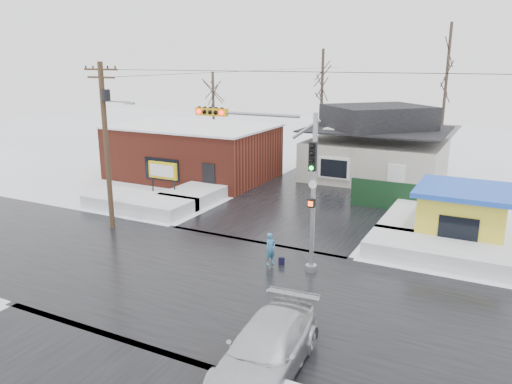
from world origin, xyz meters
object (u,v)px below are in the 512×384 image
at_px(traffic_signal, 280,168).
at_px(utility_pole, 107,137).
at_px(marquee_sign, 163,172).
at_px(car, 267,349).
at_px(pedestrian, 271,249).
at_px(kiosk, 463,215).

distance_m(traffic_signal, utility_pole, 10.39).
bearing_deg(marquee_sign, traffic_signal, -29.72).
xyz_separation_m(utility_pole, car, (13.39, -8.01, -4.34)).
height_order(traffic_signal, pedestrian, traffic_signal).
bearing_deg(traffic_signal, car, -67.95).
relative_size(traffic_signal, pedestrian, 4.66).
relative_size(utility_pole, pedestrian, 5.99).
relative_size(marquee_sign, kiosk, 0.55).
relative_size(traffic_signal, kiosk, 1.52).
xyz_separation_m(traffic_signal, utility_pole, (-10.36, 0.53, 0.57)).
distance_m(traffic_signal, marquee_sign, 13.42).
distance_m(marquee_sign, pedestrian, 12.97).
relative_size(utility_pole, car, 1.70).
distance_m(marquee_sign, car, 20.16).
bearing_deg(traffic_signal, utility_pole, 177.05).
xyz_separation_m(pedestrian, car, (3.38, -7.35, 0.02)).
height_order(utility_pole, kiosk, utility_pole).
bearing_deg(traffic_signal, kiosk, 44.84).
distance_m(pedestrian, car, 8.09).
xyz_separation_m(utility_pole, marquee_sign, (-1.07, 5.99, -3.19)).
relative_size(utility_pole, marquee_sign, 3.53).
relative_size(traffic_signal, car, 1.32).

